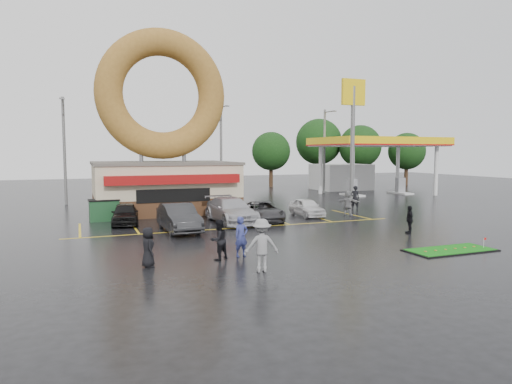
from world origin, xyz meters
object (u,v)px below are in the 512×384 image
object	(u,v)px
shell_sign	(353,117)
streetlight_left	(64,148)
car_silver	(231,210)
car_grey	(263,211)
car_white	(307,207)
car_black	(125,214)
putting_green	(450,250)
gas_station	(361,159)
person_cameraman	(409,220)
donut_shop	(163,152)
streetlight_mid	(221,148)
streetlight_right	(325,149)
car_dgrey	(179,218)
dumpster	(104,211)
person_blue	(241,237)

from	to	relation	value
shell_sign	streetlight_left	xyz separation A→B (m)	(-23.00, 7.92, -2.60)
car_silver	streetlight_left	bearing A→B (deg)	122.38
car_grey	car_white	distance (m)	3.73
car_black	streetlight_left	bearing A→B (deg)	112.66
car_white	streetlight_left	bearing A→B (deg)	141.07
car_silver	putting_green	world-z (taller)	car_silver
gas_station	person_cameraman	world-z (taller)	gas_station
car_black	car_grey	distance (m)	8.60
car_silver	donut_shop	bearing A→B (deg)	109.08
shell_sign	car_silver	distance (m)	16.05
streetlight_mid	streetlight_right	world-z (taller)	same
putting_green	shell_sign	bearing A→B (deg)	70.08
streetlight_left	shell_sign	bearing A→B (deg)	-18.99
streetlight_right	car_grey	xyz separation A→B (m)	(-13.94, -16.43, -4.15)
shell_sign	car_white	world-z (taller)	shell_sign
streetlight_right	person_cameraman	bearing A→B (deg)	-109.28
donut_shop	car_black	distance (m)	7.71
streetlight_left	putting_green	xyz separation A→B (m)	(16.50, -25.85, -4.75)
car_dgrey	gas_station	bearing A→B (deg)	34.18
car_silver	streetlight_mid	bearing A→B (deg)	73.05
shell_sign	dumpster	bearing A→B (deg)	-172.50
car_black	car_grey	bearing A→B (deg)	-4.48
streetlight_left	car_silver	distance (m)	17.95
streetlight_mid	person_blue	size ratio (longest dim) A/B	5.26
gas_station	putting_green	size ratio (longest dim) A/B	3.30
streetlight_left	streetlight_right	distance (m)	26.08
streetlight_left	car_white	xyz separation A→B (m)	(15.68, -13.56, -4.16)
donut_shop	person_blue	world-z (taller)	donut_shop
gas_station	streetlight_right	world-z (taller)	streetlight_right
donut_shop	streetlight_left	xyz separation A→B (m)	(-7.00, 6.95, 0.32)
person_blue	dumpster	distance (m)	13.77
car_dgrey	car_grey	xyz separation A→B (m)	(5.88, 1.99, -0.14)
streetlight_mid	putting_green	distance (m)	27.38
gas_station	shell_sign	bearing A→B (deg)	-128.07
car_dgrey	car_white	world-z (taller)	car_dgrey
streetlight_right	putting_green	xyz separation A→B (m)	(-9.50, -27.85, -4.75)
streetlight_left	car_grey	xyz separation A→B (m)	(12.06, -14.43, -4.15)
car_grey	person_blue	world-z (taller)	person_blue
car_grey	car_white	world-z (taller)	car_grey
streetlight_left	person_cameraman	size ratio (longest dim) A/B	5.92
streetlight_left	gas_station	bearing A→B (deg)	1.95
streetlight_right	dumpster	distance (m)	26.99
streetlight_right	person_cameraman	distance (m)	25.36
donut_shop	streetlight_mid	distance (m)	10.59
shell_sign	streetlight_right	bearing A→B (deg)	73.17
streetlight_right	car_silver	world-z (taller)	streetlight_right
person_cameraman	shell_sign	bearing A→B (deg)	-178.54
streetlight_left	car_silver	bearing A→B (deg)	-55.57
gas_station	person_cameraman	bearing A→B (deg)	-118.44
gas_station	streetlight_left	distance (m)	30.04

